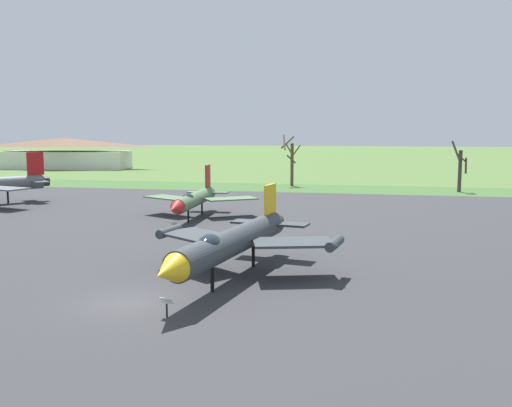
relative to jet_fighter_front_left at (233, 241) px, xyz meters
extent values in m
plane|color=#4C6B33|center=(-3.69, -5.09, -2.17)|extent=(600.00, 600.00, 0.00)
cube|color=#333335|center=(-3.69, 13.45, -2.14)|extent=(102.41, 61.79, 0.05)
cube|color=#3D602E|center=(-3.69, 50.35, -2.14)|extent=(162.41, 12.00, 0.06)
cylinder|color=#33383D|center=(0.03, 0.19, -0.03)|extent=(3.53, 12.98, 1.49)
cone|color=yellow|center=(-1.13, -6.99, -0.03)|extent=(1.61, 1.82, 1.37)
cylinder|color=black|center=(1.11, 6.86, -0.03)|extent=(1.16, 0.98, 1.04)
ellipsoid|color=#19232D|center=(-0.47, -2.94, 0.38)|extent=(1.11, 2.09, 1.04)
cube|color=#33383D|center=(-2.66, 2.01, -0.15)|extent=(5.19, 4.76, 0.14)
cube|color=#33383D|center=(3.16, 1.07, -0.15)|extent=(5.00, 3.86, 0.14)
cylinder|color=#33383D|center=(-4.76, 2.88, -0.15)|extent=(0.93, 2.44, 0.56)
cylinder|color=#33383D|center=(5.43, 1.24, -0.15)|extent=(0.93, 2.44, 0.56)
cube|color=yellow|center=(0.96, 5.93, 1.65)|extent=(0.47, 1.84, 1.87)
cube|color=#33383D|center=(-0.43, 6.10, 0.08)|extent=(2.39, 1.72, 0.14)
cube|color=#33383D|center=(2.33, 5.65, 0.08)|extent=(2.39, 1.72, 0.14)
cylinder|color=black|center=(-0.42, -2.62, -1.47)|extent=(0.20, 0.20, 1.39)
cylinder|color=black|center=(0.48, 2.99, -1.47)|extent=(0.20, 0.20, 1.39)
cylinder|color=black|center=(-1.25, -6.80, -1.84)|extent=(0.08, 0.08, 0.66)
cube|color=white|center=(-1.25, -6.80, -1.36)|extent=(0.61, 0.35, 0.32)
cylinder|color=#4C6B47|center=(-8.78, 20.32, -0.31)|extent=(1.93, 11.32, 1.30)
cone|color=#B21E1E|center=(-8.41, 13.79, -0.31)|extent=(1.30, 1.90, 1.20)
cylinder|color=black|center=(-9.12, 26.20, -0.31)|extent=(0.95, 0.77, 0.91)
ellipsoid|color=#19232D|center=(-8.64, 17.73, 0.05)|extent=(0.98, 1.84, 0.92)
cube|color=#4C6B47|center=(-11.92, 21.77, -0.40)|extent=(5.37, 4.35, 0.12)
cube|color=#4C6B47|center=(-5.83, 22.11, -0.40)|extent=(5.33, 4.68, 0.12)
cube|color=#B21E1E|center=(-9.07, 25.36, 1.46)|extent=(0.25, 1.69, 2.24)
cube|color=#4C6B47|center=(-10.24, 25.27, -0.21)|extent=(1.90, 1.31, 0.12)
cube|color=#4C6B47|center=(-7.89, 25.41, -0.21)|extent=(1.90, 1.31, 0.12)
cylinder|color=black|center=(-8.64, 17.85, -1.56)|extent=(0.17, 0.17, 1.21)
cylinder|color=black|center=(-8.92, 22.80, -1.56)|extent=(0.17, 0.17, 1.21)
cylinder|color=black|center=(-8.40, 13.47, -1.88)|extent=(0.08, 0.08, 0.57)
cube|color=white|center=(-8.40, 13.47, -1.46)|extent=(0.52, 0.33, 0.28)
cylinder|color=black|center=(-30.41, 29.87, 0.13)|extent=(1.43, 1.38, 1.12)
cube|color=#565B60|center=(-31.08, 22.69, 0.01)|extent=(6.63, 4.32, 0.15)
cube|color=red|center=(-31.01, 29.08, 2.27)|extent=(1.32, 1.63, 2.67)
cube|color=#565B60|center=(-32.18, 29.89, 0.25)|extent=(2.65, 2.53, 0.15)
cube|color=#565B60|center=(-29.94, 28.15, 0.25)|extent=(2.65, 2.53, 0.15)
cylinder|color=black|center=(-32.98, 26.53, -1.42)|extent=(0.21, 0.21, 1.50)
cylinder|color=brown|center=(-4.48, 53.42, 1.03)|extent=(0.47, 0.47, 6.39)
cylinder|color=brown|center=(-4.51, 52.77, 1.91)|extent=(1.46, 0.30, 1.32)
cylinder|color=brown|center=(-4.05, 54.14, 3.01)|extent=(1.67, 1.09, 2.02)
cylinder|color=brown|center=(-5.62, 53.14, 4.38)|extent=(0.83, 2.49, 2.29)
cylinder|color=brown|center=(-4.78, 52.84, 3.25)|extent=(1.40, 0.85, 1.84)
cylinder|color=brown|center=(-5.31, 54.21, 4.35)|extent=(1.85, 1.93, 1.86)
cylinder|color=#42382D|center=(18.73, 49.65, 0.66)|extent=(0.49, 0.49, 5.65)
cylinder|color=#42382D|center=(18.04, 49.26, 3.46)|extent=(1.12, 1.71, 2.57)
cylinder|color=#42382D|center=(19.43, 49.52, 1.45)|extent=(0.56, 1.67, 2.26)
cylinder|color=#42382D|center=(18.71, 48.96, 2.57)|extent=(1.51, 0.22, 1.48)
cube|color=silver|center=(-59.45, 83.21, -0.25)|extent=(28.69, 12.06, 3.84)
pyramid|color=brown|center=(-59.45, 83.21, 3.62)|extent=(30.13, 12.66, 1.95)
camera|label=1|loc=(7.39, -29.00, 5.91)|focal=39.21mm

